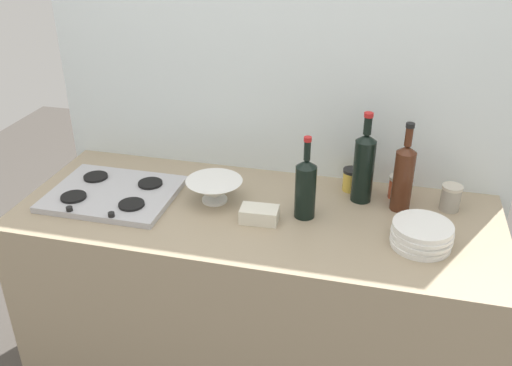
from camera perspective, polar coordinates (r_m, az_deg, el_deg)
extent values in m
cube|color=tan|center=(2.35, 0.00, -12.40)|extent=(1.80, 0.70, 0.90)
cube|color=silver|center=(2.32, 2.28, 6.81)|extent=(1.90, 0.06, 2.27)
cube|color=#B2B2B7|center=(2.25, -14.37, -1.07)|extent=(0.48, 0.38, 0.02)
cylinder|color=black|center=(2.24, -18.14, -1.34)|extent=(0.10, 0.10, 0.01)
cylinder|color=black|center=(2.13, -12.60, -2.14)|extent=(0.10, 0.10, 0.01)
cylinder|color=black|center=(2.37, -16.06, 0.62)|extent=(0.10, 0.10, 0.01)
cylinder|color=black|center=(2.26, -10.75, -0.03)|extent=(0.10, 0.10, 0.01)
cylinder|color=black|center=(2.15, -18.53, -2.52)|extent=(0.02, 0.02, 0.02)
cylinder|color=black|center=(2.07, -14.56, -3.14)|extent=(0.02, 0.02, 0.02)
cylinder|color=white|center=(1.97, 16.43, -6.00)|extent=(0.20, 0.20, 0.01)
cylinder|color=white|center=(1.97, 16.39, -5.74)|extent=(0.20, 0.20, 0.01)
cylinder|color=white|center=(1.97, 16.44, -5.43)|extent=(0.20, 0.20, 0.01)
cylinder|color=white|center=(1.96, 16.63, -5.28)|extent=(0.20, 0.20, 0.01)
cylinder|color=white|center=(1.96, 16.50, -4.90)|extent=(0.20, 0.20, 0.01)
cylinder|color=white|center=(1.95, 16.71, -4.75)|extent=(0.20, 0.20, 0.01)
cylinder|color=white|center=(1.95, 16.70, -4.42)|extent=(0.20, 0.20, 0.01)
cylinder|color=white|center=(1.94, 16.70, -4.19)|extent=(0.20, 0.20, 0.01)
cylinder|color=black|center=(2.15, 10.89, 1.19)|extent=(0.08, 0.08, 0.25)
cone|color=black|center=(2.09, 11.23, 4.56)|extent=(0.08, 0.08, 0.03)
cylinder|color=black|center=(2.07, 11.35, 5.77)|extent=(0.03, 0.03, 0.07)
cylinder|color=#B21E1E|center=(2.06, 11.45, 6.84)|extent=(0.03, 0.03, 0.02)
cylinder|color=black|center=(2.02, 5.06, -0.91)|extent=(0.08, 0.08, 0.20)
cone|color=black|center=(1.97, 5.19, 2.00)|extent=(0.08, 0.08, 0.03)
cylinder|color=black|center=(1.95, 5.25, 3.30)|extent=(0.02, 0.02, 0.07)
cylinder|color=#B21E1E|center=(1.93, 5.31, 4.48)|extent=(0.03, 0.03, 0.02)
cylinder|color=#472314|center=(2.12, 14.76, 0.19)|extent=(0.07, 0.07, 0.23)
cone|color=#472314|center=(2.07, 15.18, 3.37)|extent=(0.07, 0.07, 0.03)
cylinder|color=#472314|center=(2.05, 15.34, 4.59)|extent=(0.03, 0.03, 0.07)
cylinder|color=black|center=(2.03, 15.49, 5.70)|extent=(0.03, 0.03, 0.02)
cylinder|color=white|center=(2.16, -4.23, -1.69)|extent=(0.10, 0.10, 0.01)
cone|color=white|center=(2.14, -4.27, -0.67)|extent=(0.22, 0.22, 0.08)
cube|color=silver|center=(2.02, 0.34, -3.23)|extent=(0.14, 0.09, 0.05)
cylinder|color=gold|center=(2.25, 9.69, 0.21)|extent=(0.07, 0.07, 0.08)
cylinder|color=black|center=(2.23, 9.78, 1.25)|extent=(0.07, 0.07, 0.01)
cylinder|color=#C64C2D|center=(2.23, 14.28, -0.53)|extent=(0.07, 0.07, 0.08)
cylinder|color=beige|center=(2.21, 14.41, 0.49)|extent=(0.07, 0.07, 0.01)
cylinder|color=#9E998C|center=(2.20, 19.24, -1.56)|extent=(0.07, 0.07, 0.09)
cylinder|color=beige|center=(2.18, 19.44, -0.41)|extent=(0.08, 0.08, 0.01)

